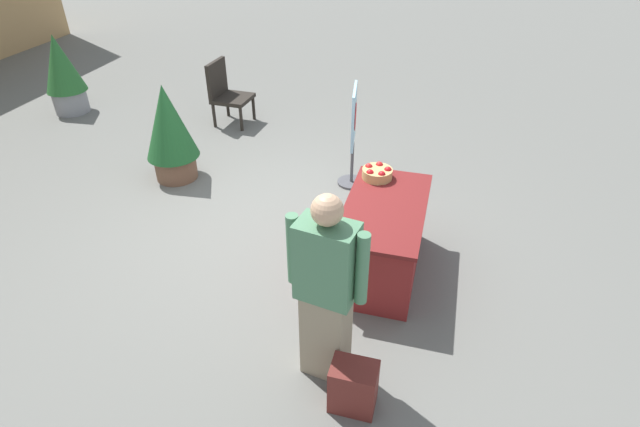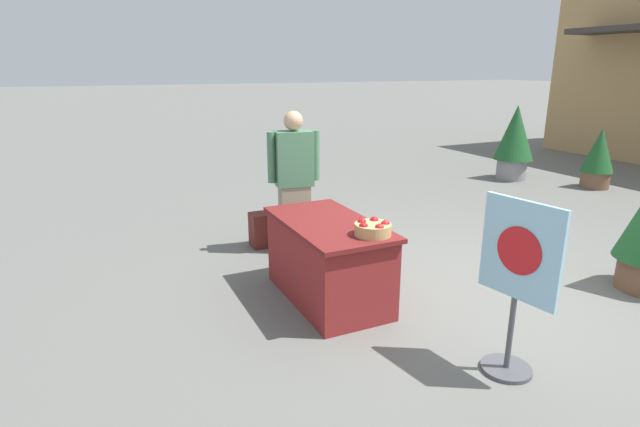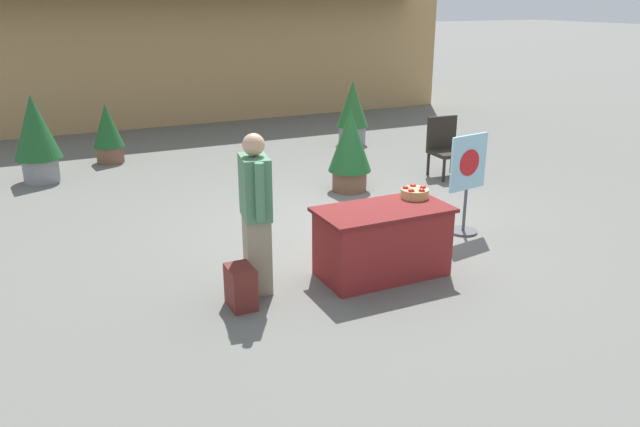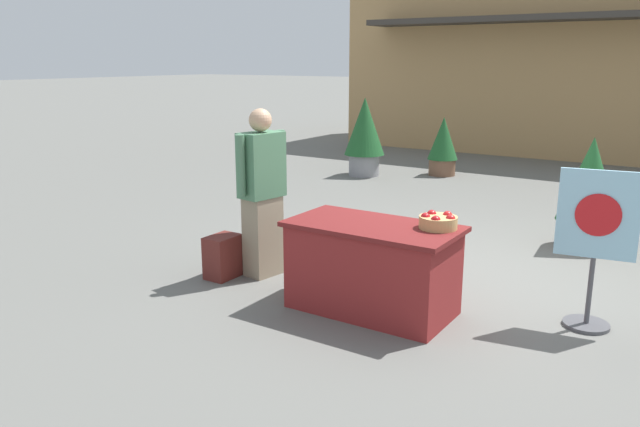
{
  "view_description": "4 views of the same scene",
  "coord_description": "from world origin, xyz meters",
  "px_view_note": "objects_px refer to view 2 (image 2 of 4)",
  "views": [
    {
      "loc": [
        -4.28,
        -1.83,
        3.29
      ],
      "look_at": [
        -0.58,
        -0.82,
        0.72
      ],
      "focal_mm": 28.0,
      "sensor_mm": 36.0,
      "label": 1
    },
    {
      "loc": [
        3.52,
        -3.29,
        2.12
      ],
      "look_at": [
        -0.94,
        -1.2,
        0.66
      ],
      "focal_mm": 28.0,
      "sensor_mm": 36.0,
      "label": 2
    },
    {
      "loc": [
        -3.63,
        -6.72,
        2.86
      ],
      "look_at": [
        -0.73,
        -0.61,
        0.51
      ],
      "focal_mm": 35.0,
      "sensor_mm": 36.0,
      "label": 3
    },
    {
      "loc": [
        2.0,
        -5.8,
        2.09
      ],
      "look_at": [
        -0.85,
        -1.43,
        0.79
      ],
      "focal_mm": 35.0,
      "sensor_mm": 36.0,
      "label": 4
    }
  ],
  "objects_px": {
    "backpack": "(265,229)",
    "potted_plant_near_left": "(598,157)",
    "apple_basket": "(373,228)",
    "poster_board": "(517,282)",
    "display_table": "(328,260)",
    "person_visitor": "(294,182)",
    "potted_plant_far_left": "(515,139)"
  },
  "relations": [
    {
      "from": "backpack",
      "to": "potted_plant_far_left",
      "type": "xyz_separation_m",
      "value": [
        -1.55,
        5.59,
        0.57
      ]
    },
    {
      "from": "person_visitor",
      "to": "backpack",
      "type": "distance_m",
      "value": 0.74
    },
    {
      "from": "backpack",
      "to": "potted_plant_near_left",
      "type": "relative_size",
      "value": 0.39
    },
    {
      "from": "person_visitor",
      "to": "potted_plant_near_left",
      "type": "distance_m",
      "value": 6.15
    },
    {
      "from": "potted_plant_near_left",
      "to": "display_table",
      "type": "bearing_deg",
      "value": -72.67
    },
    {
      "from": "backpack",
      "to": "potted_plant_far_left",
      "type": "height_order",
      "value": "potted_plant_far_left"
    },
    {
      "from": "backpack",
      "to": "apple_basket",
      "type": "bearing_deg",
      "value": 6.27
    },
    {
      "from": "apple_basket",
      "to": "poster_board",
      "type": "distance_m",
      "value": 1.21
    },
    {
      "from": "display_table",
      "to": "backpack",
      "type": "relative_size",
      "value": 3.38
    },
    {
      "from": "person_visitor",
      "to": "backpack",
      "type": "height_order",
      "value": "person_visitor"
    },
    {
      "from": "apple_basket",
      "to": "potted_plant_near_left",
      "type": "height_order",
      "value": "potted_plant_near_left"
    },
    {
      "from": "poster_board",
      "to": "potted_plant_near_left",
      "type": "bearing_deg",
      "value": -156.83
    },
    {
      "from": "potted_plant_far_left",
      "to": "potted_plant_near_left",
      "type": "relative_size",
      "value": 1.33
    },
    {
      "from": "apple_basket",
      "to": "person_visitor",
      "type": "bearing_deg",
      "value": 178.44
    },
    {
      "from": "display_table",
      "to": "potted_plant_near_left",
      "type": "distance_m",
      "value": 6.63
    },
    {
      "from": "potted_plant_far_left",
      "to": "person_visitor",
      "type": "bearing_deg",
      "value": -70.99
    },
    {
      "from": "person_visitor",
      "to": "poster_board",
      "type": "distance_m",
      "value": 2.98
    },
    {
      "from": "apple_basket",
      "to": "backpack",
      "type": "distance_m",
      "value": 2.22
    },
    {
      "from": "display_table",
      "to": "potted_plant_far_left",
      "type": "distance_m",
      "value": 6.38
    },
    {
      "from": "potted_plant_far_left",
      "to": "potted_plant_near_left",
      "type": "bearing_deg",
      "value": 34.19
    },
    {
      "from": "display_table",
      "to": "backpack",
      "type": "height_order",
      "value": "display_table"
    },
    {
      "from": "apple_basket",
      "to": "poster_board",
      "type": "bearing_deg",
      "value": 23.61
    },
    {
      "from": "person_visitor",
      "to": "backpack",
      "type": "xyz_separation_m",
      "value": [
        -0.28,
        -0.28,
        -0.63
      ]
    },
    {
      "from": "apple_basket",
      "to": "person_visitor",
      "type": "height_order",
      "value": "person_visitor"
    },
    {
      "from": "person_visitor",
      "to": "potted_plant_near_left",
      "type": "relative_size",
      "value": 1.54
    },
    {
      "from": "potted_plant_near_left",
      "to": "poster_board",
      "type": "bearing_deg",
      "value": -57.76
    },
    {
      "from": "apple_basket",
      "to": "display_table",
      "type": "bearing_deg",
      "value": -161.45
    },
    {
      "from": "backpack",
      "to": "poster_board",
      "type": "distance_m",
      "value": 3.34
    },
    {
      "from": "backpack",
      "to": "potted_plant_near_left",
      "type": "bearing_deg",
      "value": 93.17
    },
    {
      "from": "poster_board",
      "to": "apple_basket",
      "type": "bearing_deg",
      "value": -75.46
    },
    {
      "from": "person_visitor",
      "to": "potted_plant_far_left",
      "type": "distance_m",
      "value": 5.61
    },
    {
      "from": "potted_plant_near_left",
      "to": "potted_plant_far_left",
      "type": "bearing_deg",
      "value": -145.81
    }
  ]
}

